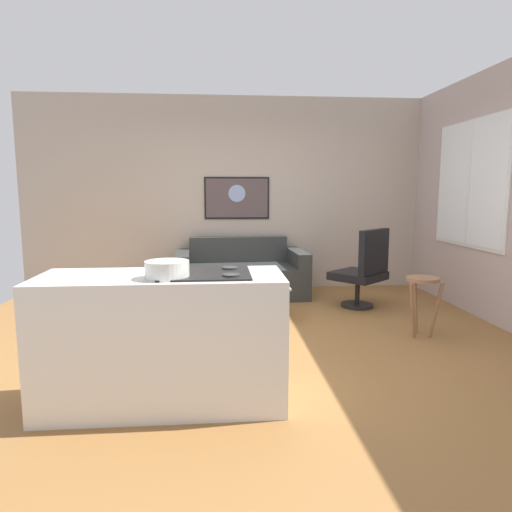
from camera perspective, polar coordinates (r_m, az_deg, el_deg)
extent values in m
cube|color=olive|center=(4.61, 0.45, -10.50)|extent=(6.40, 6.40, 0.04)
cube|color=#B4A596|center=(6.79, -1.41, 7.69)|extent=(6.40, 0.05, 2.80)
cube|color=#B4A09B|center=(5.55, 28.47, 6.61)|extent=(0.05, 6.40, 2.80)
cube|color=#2F3130|center=(6.35, -1.86, -3.12)|extent=(1.46, 1.00, 0.43)
cube|color=#2F3130|center=(6.66, -2.21, 0.87)|extent=(1.42, 0.23, 0.36)
cube|color=#2F3130|center=(6.30, -9.10, -2.39)|extent=(0.23, 0.94, 0.63)
cube|color=#2F3130|center=(6.46, 5.19, -2.06)|extent=(0.23, 0.94, 0.63)
cube|color=silver|center=(5.19, -1.31, -3.76)|extent=(0.97, 0.52, 0.02)
cylinder|color=#232326|center=(5.02, -6.18, -6.54)|extent=(0.03, 0.03, 0.37)
cylinder|color=#232326|center=(5.07, 3.82, -6.35)|extent=(0.03, 0.03, 0.37)
cylinder|color=#232326|center=(5.44, -6.07, -5.37)|extent=(0.03, 0.03, 0.37)
cylinder|color=#232326|center=(5.49, 3.14, -5.21)|extent=(0.03, 0.03, 0.37)
cylinder|color=black|center=(5.95, 12.47, -6.00)|extent=(0.40, 0.40, 0.04)
cylinder|color=black|center=(5.90, 12.53, -4.07)|extent=(0.06, 0.06, 0.37)
cube|color=black|center=(5.87, 12.58, -2.39)|extent=(0.79, 0.79, 0.10)
cube|color=black|center=(5.71, 14.49, 0.52)|extent=(0.49, 0.44, 0.54)
cylinder|color=#906343|center=(4.83, 20.08, -2.72)|extent=(0.32, 0.32, 0.03)
cylinder|color=#906343|center=(5.02, 19.25, -5.81)|extent=(0.04, 0.13, 0.57)
cylinder|color=#906343|center=(4.79, 18.94, -6.46)|extent=(0.13, 0.10, 0.57)
cylinder|color=#906343|center=(4.88, 21.52, -6.30)|extent=(0.13, 0.10, 0.57)
cube|color=silver|center=(3.22, -11.52, -10.20)|extent=(1.63, 0.64, 0.90)
cube|color=black|center=(3.09, -6.34, -2.17)|extent=(0.60, 0.51, 0.01)
cylinder|color=#2D2D2D|center=(2.96, -9.71, -2.46)|extent=(0.11, 0.11, 0.01)
cylinder|color=#2D2D2D|center=(2.95, -3.11, -2.39)|extent=(0.11, 0.11, 0.01)
cylinder|color=#2D2D2D|center=(3.24, -9.29, -1.55)|extent=(0.11, 0.11, 0.01)
cylinder|color=#2D2D2D|center=(3.23, -3.25, -1.48)|extent=(0.11, 0.11, 0.01)
cylinder|color=silver|center=(2.99, -11.00, -2.60)|extent=(0.16, 0.16, 0.01)
cylinder|color=silver|center=(2.98, -11.03, -1.67)|extent=(0.28, 0.28, 0.11)
cube|color=black|center=(6.74, -2.40, 7.23)|extent=(0.95, 0.01, 0.61)
cube|color=#534546|center=(6.74, -2.39, 7.23)|extent=(0.90, 0.02, 0.56)
cylinder|color=#8DA3CD|center=(6.72, -2.39, 7.80)|extent=(0.25, 0.01, 0.25)
cube|color=silver|center=(6.04, 25.15, 8.13)|extent=(0.02, 1.51, 1.50)
cube|color=white|center=(6.04, 25.07, 8.14)|extent=(0.01, 1.43, 1.42)
cube|color=silver|center=(6.03, 25.03, 8.14)|extent=(0.01, 0.04, 1.42)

